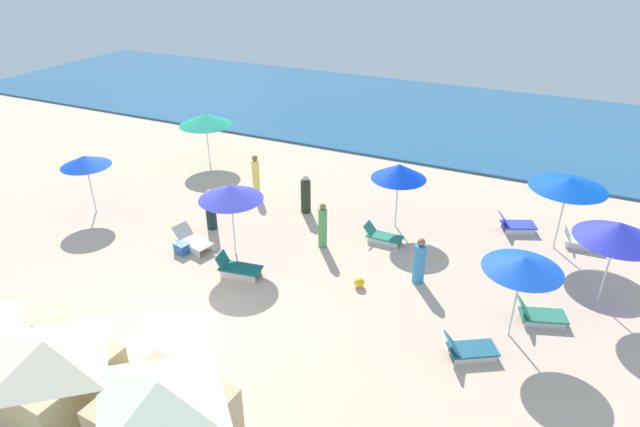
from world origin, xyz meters
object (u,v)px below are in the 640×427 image
(lounge_chair_3_0, at_px, (192,241))
(lounge_chair_3_1, at_px, (238,268))
(umbrella_3, at_px, (231,192))
(beachgoer_1, at_px, (211,211))
(umbrella_2, at_px, (205,119))
(lounge_chair_0_0, at_px, (516,225))
(lounge_chair_1_0, at_px, (382,236))
(umbrella_0, at_px, (569,183))
(beachgoer_2, at_px, (256,176))
(beach_ball_0, at_px, (359,282))
(umbrella_6, at_px, (618,231))
(lounge_chair_0_1, at_px, (580,240))
(umbrella_4, at_px, (523,264))
(beachgoer_4, at_px, (323,226))
(umbrella_1, at_px, (399,171))
(umbrella_5, at_px, (85,161))
(lounge_chair_4_0, at_px, (539,314))
(cabana_1, at_px, (59,392))
(lounge_chair_4_1, at_px, (469,349))
(cooler_box_1, at_px, (182,248))
(beachgoer_3, at_px, (419,262))
(beachgoer_0, at_px, (306,195))

(lounge_chair_3_0, relative_size, lounge_chair_3_1, 1.08)
(umbrella_3, bearing_deg, beachgoer_1, 147.17)
(lounge_chair_3_0, height_order, lounge_chair_3_1, lounge_chair_3_1)
(umbrella_2, bearing_deg, lounge_chair_0_0, -2.83)
(lounge_chair_1_0, bearing_deg, umbrella_0, -67.93)
(beachgoer_2, relative_size, beach_ball_0, 5.24)
(umbrella_3, relative_size, umbrella_6, 0.94)
(lounge_chair_3_1, bearing_deg, lounge_chair_0_1, -65.45)
(umbrella_4, distance_m, beachgoer_4, 7.06)
(lounge_chair_3_1, bearing_deg, umbrella_6, -81.66)
(lounge_chair_0_0, bearing_deg, beachgoer_1, 90.24)
(beachgoer_1, bearing_deg, beachgoer_4, -99.52)
(umbrella_1, bearing_deg, umbrella_5, -160.54)
(beachgoer_4, bearing_deg, beachgoer_2, 121.79)
(umbrella_5, distance_m, beachgoer_2, 6.52)
(umbrella_0, xyz_separation_m, umbrella_1, (-5.49, -0.86, -0.25))
(lounge_chair_0_1, height_order, beachgoer_2, beachgoer_2)
(lounge_chair_0_0, height_order, beachgoer_4, beachgoer_4)
(lounge_chair_0_0, bearing_deg, lounge_chair_4_0, 170.26)
(umbrella_0, distance_m, umbrella_6, 3.13)
(beachgoer_4, xyz_separation_m, beach_ball_0, (2.06, -1.74, -0.62))
(umbrella_2, bearing_deg, cabana_1, -65.06)
(umbrella_3, bearing_deg, lounge_chair_4_1, -11.48)
(umbrella_3, bearing_deg, cooler_box_1, -156.01)
(umbrella_0, height_order, beachgoer_3, umbrella_0)
(lounge_chair_3_0, distance_m, umbrella_4, 10.80)
(lounge_chair_3_0, distance_m, beachgoer_3, 7.79)
(beachgoer_4, bearing_deg, lounge_chair_0_1, -1.37)
(umbrella_1, bearing_deg, lounge_chair_4_0, -33.74)
(lounge_chair_0_1, height_order, umbrella_4, umbrella_4)
(beachgoer_0, bearing_deg, umbrella_0, 162.52)
(lounge_chair_4_0, bearing_deg, lounge_chair_0_0, -5.44)
(lounge_chair_0_0, bearing_deg, lounge_chair_1_0, 100.03)
(cabana_1, height_order, cooler_box_1, cabana_1)
(umbrella_2, bearing_deg, umbrella_3, -48.54)
(lounge_chair_1_0, height_order, umbrella_5, umbrella_5)
(lounge_chair_4_0, xyz_separation_m, beach_ball_0, (-5.17, -0.60, -0.08))
(lounge_chair_1_0, distance_m, lounge_chair_4_0, 5.92)
(umbrella_5, height_order, beachgoer_2, umbrella_5)
(umbrella_2, height_order, lounge_chair_4_0, umbrella_2)
(lounge_chair_3_0, distance_m, cooler_box_1, 0.46)
(umbrella_2, height_order, umbrella_4, umbrella_4)
(beachgoer_0, bearing_deg, umbrella_6, 146.23)
(lounge_chair_0_0, relative_size, lounge_chair_3_0, 0.93)
(beachgoer_4, bearing_deg, umbrella_4, -43.81)
(lounge_chair_4_1, height_order, beachgoer_4, beachgoer_4)
(beachgoer_1, bearing_deg, lounge_chair_4_1, -123.00)
(cabana_1, height_order, beachgoer_1, cabana_1)
(cabana_1, xyz_separation_m, lounge_chair_3_0, (-2.57, 7.61, -1.14))
(umbrella_6, xyz_separation_m, beach_ball_0, (-6.69, -2.26, -2.28))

